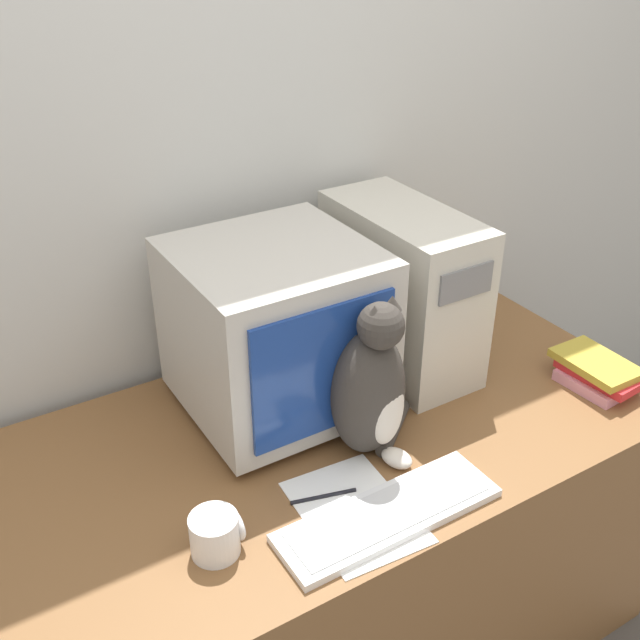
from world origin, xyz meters
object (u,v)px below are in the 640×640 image
(computer_tower, at_px, (401,288))
(mug, at_px, (216,534))
(keyboard, at_px, (389,514))
(pen, at_px, (324,496))
(cat, at_px, (372,389))
(book_stack, at_px, (597,373))
(crt_monitor, at_px, (276,330))

(computer_tower, relative_size, mug, 4.64)
(keyboard, height_order, pen, keyboard)
(keyboard, bearing_deg, computer_tower, 51.71)
(computer_tower, xyz_separation_m, cat, (-0.28, -0.28, -0.05))
(pen, height_order, mug, mug)
(cat, bearing_deg, pen, -170.46)
(computer_tower, distance_m, book_stack, 0.55)
(book_stack, bearing_deg, mug, -179.96)
(crt_monitor, height_order, pen, crt_monitor)
(pen, distance_m, mug, 0.25)
(keyboard, bearing_deg, pen, 124.82)
(computer_tower, bearing_deg, keyboard, -128.29)
(crt_monitor, relative_size, book_stack, 1.95)
(keyboard, xyz_separation_m, pen, (-0.08, 0.12, -0.01))
(cat, relative_size, mug, 3.82)
(crt_monitor, distance_m, computer_tower, 0.38)
(book_stack, distance_m, pen, 0.82)
(crt_monitor, xyz_separation_m, computer_tower, (0.38, 0.02, -0.00))
(computer_tower, distance_m, pen, 0.62)
(pen, bearing_deg, keyboard, -55.18)
(mug, bearing_deg, computer_tower, 27.73)
(book_stack, distance_m, mug, 1.07)
(cat, height_order, mug, cat)
(keyboard, distance_m, cat, 0.27)
(keyboard, bearing_deg, crt_monitor, 90.48)
(pen, relative_size, mug, 1.38)
(computer_tower, relative_size, keyboard, 0.98)
(computer_tower, height_order, mug, computer_tower)
(crt_monitor, bearing_deg, mug, -132.96)
(computer_tower, xyz_separation_m, keyboard, (-0.38, -0.48, -0.20))
(computer_tower, relative_size, book_stack, 2.10)
(keyboard, xyz_separation_m, mug, (-0.33, 0.10, 0.03))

